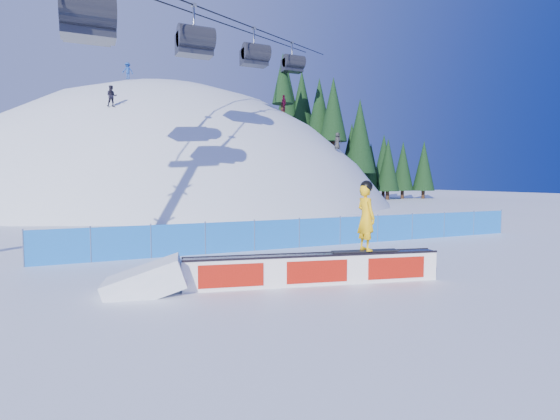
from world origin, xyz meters
name	(u,v)px	position (x,y,z in m)	size (l,w,h in m)	color
ground	(386,265)	(0.00, 0.00, 0.00)	(160.00, 160.00, 0.00)	white
snow_hill	(170,348)	(0.00, 42.00, -18.00)	(64.00, 64.00, 64.00)	silver
treeline	(341,132)	(23.89, 40.99, 9.45)	(24.77, 12.54, 19.18)	#311E13
safety_fence	(320,232)	(0.00, 4.50, 0.60)	(22.05, 0.05, 1.30)	blue
chairlift	(243,27)	(4.74, 27.49, 16.89)	(40.80, 41.70, 22.00)	gray
rail_box	(315,269)	(-3.52, -1.43, 0.42)	(6.99, 1.93, 0.84)	white
snow_ramp	(146,293)	(-7.83, -0.52, 0.00)	(1.90, 1.27, 0.71)	white
snowboarder	(366,217)	(-2.09, -1.73, 1.81)	(1.92, 0.72, 1.97)	black
distant_skiers	(206,99)	(1.85, 30.30, 10.65)	(22.07, 11.06, 8.80)	black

